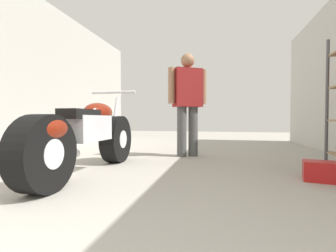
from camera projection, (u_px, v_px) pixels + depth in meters
ground_plane at (178, 162)px, 3.68m from camera, size 17.79×17.79×0.00m
garage_partition_left at (25, 73)px, 4.18m from camera, size 0.08×8.15×2.88m
motorcycle_maroon_cruiser at (87, 137)px, 2.84m from camera, size 0.67×2.25×1.05m
mechanic_in_blue at (188, 98)px, 4.22m from camera, size 0.67×0.46×1.77m
red_toolbox at (326, 172)px, 2.52m from camera, size 0.46×0.33×0.21m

